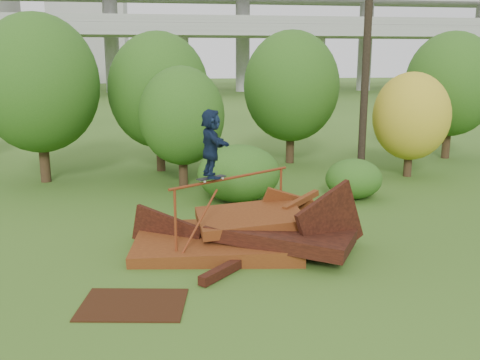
{
  "coord_description": "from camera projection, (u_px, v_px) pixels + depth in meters",
  "views": [
    {
      "loc": [
        -2.63,
        -10.44,
        4.44
      ],
      "look_at": [
        -0.8,
        2.0,
        1.6
      ],
      "focal_mm": 40.0,
      "sensor_mm": 36.0,
      "label": 1
    }
  ],
  "objects": [
    {
      "name": "ground",
      "position": [
        291.0,
        272.0,
        11.42
      ],
      "size": [
        240.0,
        240.0,
        0.0
      ],
      "primitive_type": "plane",
      "color": "#2D5116",
      "rests_on": "ground"
    },
    {
      "name": "scrap_pile",
      "position": [
        245.0,
        236.0,
        12.69
      ],
      "size": [
        5.68,
        3.6,
        2.08
      ],
      "color": "#50230E",
      "rests_on": "ground"
    },
    {
      "name": "grind_rail",
      "position": [
        232.0,
        194.0,
        12.69
      ],
      "size": [
        3.05,
        2.06,
        1.75
      ],
      "color": "maroon",
      "rests_on": "ground"
    },
    {
      "name": "skateboard",
      "position": [
        212.0,
        178.0,
        12.17
      ],
      "size": [
        0.72,
        0.57,
        0.08
      ],
      "rotation": [
        0.0,
        0.0,
        0.59
      ],
      "color": "black",
      "rests_on": "grind_rail"
    },
    {
      "name": "skater",
      "position": [
        211.0,
        143.0,
        11.99
      ],
      "size": [
        0.7,
        1.5,
        1.55
      ],
      "primitive_type": "imported",
      "rotation": [
        0.0,
        0.0,
        1.74
      ],
      "color": "#111E39",
      "rests_on": "skateboard"
    },
    {
      "name": "flat_plate",
      "position": [
        133.0,
        304.0,
        9.88
      ],
      "size": [
        2.1,
        1.65,
        0.03
      ],
      "primitive_type": "cube",
      "rotation": [
        0.0,
        0.0,
        -0.16
      ],
      "color": "black",
      "rests_on": "ground"
    },
    {
      "name": "tree_0",
      "position": [
        38.0,
        84.0,
        19.08
      ],
      "size": [
        4.32,
        4.32,
        6.09
      ],
      "color": "black",
      "rests_on": "ground"
    },
    {
      "name": "tree_1",
      "position": [
        159.0,
        90.0,
        21.14
      ],
      "size": [
        3.99,
        3.99,
        5.54
      ],
      "color": "black",
      "rests_on": "ground"
    },
    {
      "name": "tree_2",
      "position": [
        182.0,
        116.0,
        18.71
      ],
      "size": [
        3.01,
        3.01,
        4.25
      ],
      "color": "black",
      "rests_on": "ground"
    },
    {
      "name": "tree_3",
      "position": [
        291.0,
        86.0,
        22.8
      ],
      "size": [
        4.09,
        4.09,
        5.68
      ],
      "color": "black",
      "rests_on": "ground"
    },
    {
      "name": "tree_4",
      "position": [
        411.0,
        116.0,
        20.29
      ],
      "size": [
        2.9,
        2.9,
        4.01
      ],
      "color": "black",
      "rests_on": "ground"
    },
    {
      "name": "tree_5",
      "position": [
        451.0,
        84.0,
        23.92
      ],
      "size": [
        4.05,
        4.05,
        5.69
      ],
      "color": "black",
      "rests_on": "ground"
    },
    {
      "name": "shrub_left",
      "position": [
        239.0,
        173.0,
        16.97
      ],
      "size": [
        2.63,
        2.43,
        1.82
      ],
      "primitive_type": "ellipsoid",
      "color": "#224C14",
      "rests_on": "ground"
    },
    {
      "name": "shrub_right",
      "position": [
        354.0,
        179.0,
        17.36
      ],
      "size": [
        1.85,
        1.69,
        1.31
      ],
      "primitive_type": "ellipsoid",
      "color": "#224C14",
      "rests_on": "ground"
    },
    {
      "name": "utility_pole",
      "position": [
        368.0,
        30.0,
        19.01
      ],
      "size": [
        1.4,
        0.28,
        10.79
      ],
      "color": "black",
      "rests_on": "ground"
    },
    {
      "name": "freeway_overpass",
      "position": [
        178.0,
        14.0,
        69.87
      ],
      "size": [
        160.0,
        15.0,
        13.7
      ],
      "color": "gray",
      "rests_on": "ground"
    },
    {
      "name": "building_right",
      "position": [
        89.0,
        10.0,
        104.5
      ],
      "size": [
        14.0,
        14.0,
        28.0
      ],
      "primitive_type": "cube",
      "color": "#9E9E99",
      "rests_on": "ground"
    }
  ]
}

